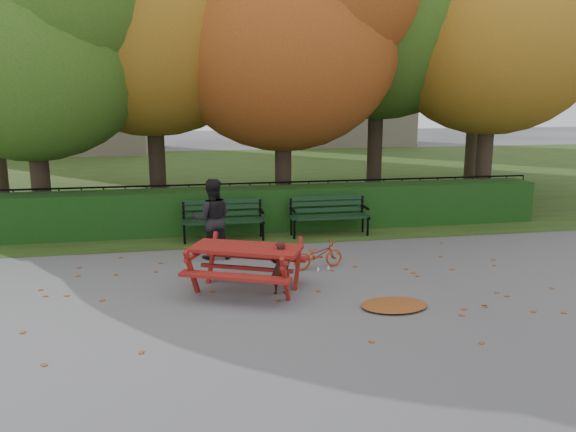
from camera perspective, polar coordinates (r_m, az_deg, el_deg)
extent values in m
plane|color=slate|center=(9.23, 3.34, -7.64)|extent=(90.00, 90.00, 0.00)
plane|color=#223815|center=(22.74, -5.24, 4.14)|extent=(90.00, 90.00, 0.00)
cube|color=#C2B29A|center=(35.38, -23.04, 18.25)|extent=(10.00, 7.00, 15.00)
cube|color=#C2B29A|center=(37.92, 5.02, 16.36)|extent=(9.00, 6.00, 12.00)
cube|color=black|center=(13.36, -1.31, 0.79)|extent=(13.00, 0.90, 1.00)
cube|color=black|center=(14.21, -1.83, -0.26)|extent=(14.00, 0.04, 0.04)
cube|color=black|center=(14.05, -1.85, 3.41)|extent=(14.00, 0.04, 0.04)
cylinder|color=black|center=(13.99, -14.07, 0.94)|extent=(0.03, 0.03, 1.00)
cylinder|color=black|center=(14.13, -1.84, 1.41)|extent=(0.03, 0.03, 1.00)
cylinder|color=black|center=(14.88, 9.65, 1.78)|extent=(0.03, 0.03, 1.00)
cylinder|color=black|center=(16.42, 21.19, 2.09)|extent=(0.03, 0.03, 1.00)
cylinder|color=black|center=(14.73, -23.90, 4.01)|extent=(0.44, 0.44, 2.62)
ellipsoid|color=#275816|center=(14.65, -24.86, 14.96)|extent=(5.60, 5.60, 5.04)
cylinder|color=black|center=(15.51, -13.19, 6.06)|extent=(0.44, 0.44, 3.15)
ellipsoid|color=#8C5A15|center=(15.55, -13.82, 18.52)|extent=(6.40, 6.40, 5.76)
cylinder|color=black|center=(14.96, -0.50, 5.49)|extent=(0.44, 0.44, 2.80)
ellipsoid|color=#8D350E|center=(14.92, -0.52, 17.01)|extent=(6.00, 6.00, 5.40)
cylinder|color=black|center=(16.95, 8.82, 7.31)|extent=(0.44, 0.44, 3.50)
ellipsoid|color=#275816|center=(17.06, 9.24, 19.96)|extent=(6.80, 6.80, 6.12)
cylinder|color=black|center=(16.74, 19.32, 5.82)|extent=(0.44, 0.44, 2.97)
ellipsoid|color=#8C5A15|center=(16.73, 20.10, 16.72)|extent=(5.80, 5.80, 5.22)
cylinder|color=black|center=(21.08, 18.20, 7.27)|extent=(0.44, 0.44, 3.15)
ellipsoid|color=#275816|center=(21.11, 18.82, 16.43)|extent=(6.00, 6.00, 5.40)
cube|color=black|center=(12.17, -6.52, -0.69)|extent=(1.80, 0.12, 0.04)
cube|color=black|center=(12.34, -6.58, -0.51)|extent=(1.80, 0.12, 0.04)
cube|color=black|center=(12.52, -6.64, -0.34)|extent=(1.80, 0.12, 0.04)
cube|color=black|center=(12.58, -6.68, 0.24)|extent=(1.80, 0.05, 0.10)
cube|color=black|center=(12.55, -6.70, 0.91)|extent=(1.80, 0.05, 0.10)
cube|color=black|center=(12.53, -6.72, 1.49)|extent=(1.80, 0.05, 0.10)
cube|color=black|center=(12.32, -10.52, -0.76)|extent=(0.05, 0.55, 0.06)
cube|color=black|center=(12.54, -10.57, 0.51)|extent=(0.05, 0.05, 0.41)
cylinder|color=black|center=(12.19, -10.48, -1.86)|extent=(0.05, 0.05, 0.44)
cylinder|color=black|center=(12.54, -10.49, -1.47)|extent=(0.05, 0.05, 0.44)
cube|color=black|center=(12.30, -10.56, 0.17)|extent=(0.05, 0.45, 0.04)
cube|color=black|center=(12.43, -2.67, -0.45)|extent=(0.05, 0.55, 0.06)
cube|color=black|center=(12.65, -2.85, 0.81)|extent=(0.05, 0.05, 0.41)
cylinder|color=black|center=(12.31, -2.54, -1.53)|extent=(0.05, 0.05, 0.44)
cylinder|color=black|center=(12.65, -2.78, -1.16)|extent=(0.05, 0.05, 0.44)
cube|color=black|center=(12.41, -2.69, 0.47)|extent=(0.05, 0.45, 0.04)
cube|color=black|center=(12.56, 4.46, -0.25)|extent=(1.80, 0.12, 0.04)
cube|color=black|center=(12.73, 4.25, -0.08)|extent=(1.80, 0.12, 0.04)
cube|color=black|center=(12.90, 4.04, 0.09)|extent=(1.80, 0.12, 0.04)
cube|color=black|center=(12.97, 3.95, 0.64)|extent=(1.80, 0.05, 0.10)
cube|color=black|center=(12.94, 3.96, 1.29)|extent=(1.80, 0.05, 0.10)
cube|color=black|center=(12.91, 3.97, 1.86)|extent=(1.80, 0.05, 0.10)
cube|color=black|center=(12.55, 0.50, -0.32)|extent=(0.05, 0.55, 0.06)
cube|color=black|center=(12.76, 0.26, 0.92)|extent=(0.05, 0.05, 0.41)
cylinder|color=black|center=(12.42, 0.65, -1.39)|extent=(0.05, 0.05, 0.44)
cylinder|color=black|center=(12.76, 0.34, -1.03)|extent=(0.05, 0.05, 0.44)
cube|color=black|center=(12.53, 0.48, 0.59)|extent=(0.05, 0.45, 0.04)
cube|color=black|center=(12.98, 7.88, -0.02)|extent=(0.05, 0.55, 0.06)
cube|color=black|center=(13.19, 7.53, 1.18)|extent=(0.05, 0.05, 0.41)
cylinder|color=black|center=(12.86, 8.10, -1.05)|extent=(0.05, 0.05, 0.44)
cylinder|color=black|center=(13.19, 7.60, -0.71)|extent=(0.05, 0.05, 0.44)
cube|color=black|center=(12.96, 7.87, 0.87)|extent=(0.05, 0.45, 0.04)
cube|color=maroon|center=(9.03, -4.29, -3.31)|extent=(1.89, 1.38, 0.06)
cube|color=maroon|center=(8.59, -5.45, -6.18)|extent=(1.69, 0.94, 0.05)
cube|color=maroon|center=(9.65, -3.20, -4.09)|extent=(1.69, 0.94, 0.05)
cube|color=maroon|center=(8.99, -9.74, -5.72)|extent=(0.26, 0.48, 0.85)
cube|color=maroon|center=(9.76, -7.72, -4.22)|extent=(0.26, 0.48, 0.85)
cube|color=maroon|center=(9.31, -8.73, -3.45)|extent=(0.59, 1.22, 0.06)
cube|color=maroon|center=(8.53, -0.27, -6.53)|extent=(0.26, 0.48, 0.85)
cube|color=maroon|center=(9.34, 1.02, -4.87)|extent=(0.26, 0.48, 0.85)
cube|color=maroon|center=(8.86, 0.41, -4.11)|extent=(0.59, 1.22, 0.06)
cube|color=maroon|center=(9.12, -4.25, -5.31)|extent=(1.44, 0.69, 0.06)
ellipsoid|color=#652910|center=(8.69, 10.73, -8.87)|extent=(1.03, 0.72, 0.07)
imported|color=#381812|center=(8.98, -0.83, -5.24)|extent=(0.33, 0.23, 0.88)
imported|color=black|center=(10.96, -7.71, -0.29)|extent=(0.77, 0.60, 1.57)
imported|color=#B73210|center=(10.35, 3.09, -3.95)|extent=(1.03, 0.55, 0.51)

